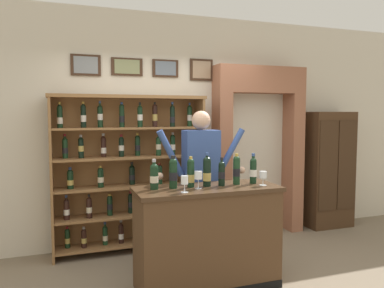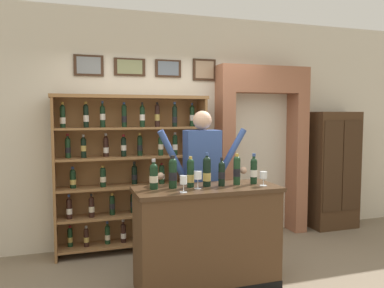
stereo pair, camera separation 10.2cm
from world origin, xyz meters
name	(u,v)px [view 2 (the right image)]	position (x,y,z in m)	size (l,w,h in m)	color
ground_plane	(205,288)	(0.00, 0.00, -0.01)	(14.00, 14.00, 0.02)	#7A6B56
back_wall	(166,129)	(0.00, 1.56, 1.52)	(12.00, 0.19, 3.04)	beige
wine_shelf	(132,168)	(-0.51, 1.28, 1.04)	(1.90, 0.36, 1.95)	olive
archway_doorway	(259,139)	(1.34, 1.42, 1.35)	(1.33, 0.45, 2.38)	#935B42
side_cabinet	(334,170)	(2.53, 1.28, 0.88)	(0.70, 0.37, 1.75)	#422B19
tasting_counter	(207,237)	(0.02, 0.00, 0.50)	(1.43, 0.56, 1.01)	#4C331E
shopkeeper	(202,171)	(0.17, 0.55, 1.08)	(1.07, 0.22, 1.75)	#2D3347
tasting_bottle_vin_santo	(154,176)	(-0.49, 0.07, 1.14)	(0.08, 0.08, 0.29)	black
tasting_bottle_brunello	(173,172)	(-0.31, 0.06, 1.16)	(0.08, 0.08, 0.32)	black
tasting_bottle_riserva	(191,173)	(-0.13, 0.05, 1.15)	(0.07, 0.07, 0.30)	black
tasting_bottle_bianco	(207,171)	(0.03, 0.04, 1.15)	(0.08, 0.08, 0.33)	black
tasting_bottle_prosecco	(222,173)	(0.18, 0.02, 1.13)	(0.07, 0.07, 0.28)	black
tasting_bottle_super_tuscan	(237,170)	(0.35, 0.04, 1.16)	(0.07, 0.07, 0.31)	#19381E
tasting_bottle_rosso	(254,170)	(0.54, 0.02, 1.15)	(0.07, 0.07, 0.31)	black
wine_glass_left	(198,176)	(-0.09, -0.05, 1.13)	(0.07, 0.07, 0.17)	silver
wine_glass_spare	(183,181)	(-0.27, -0.17, 1.11)	(0.07, 0.07, 0.15)	silver
wine_glass_center	(263,176)	(0.58, -0.11, 1.10)	(0.07, 0.07, 0.14)	silver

